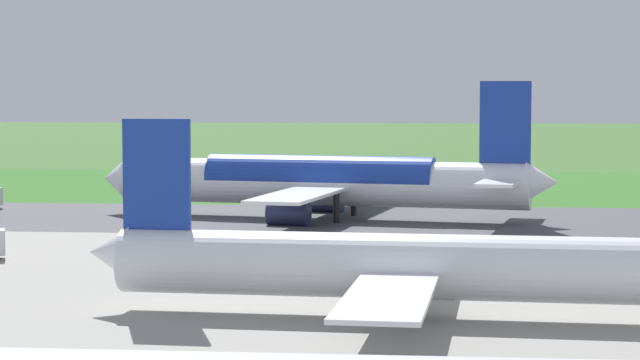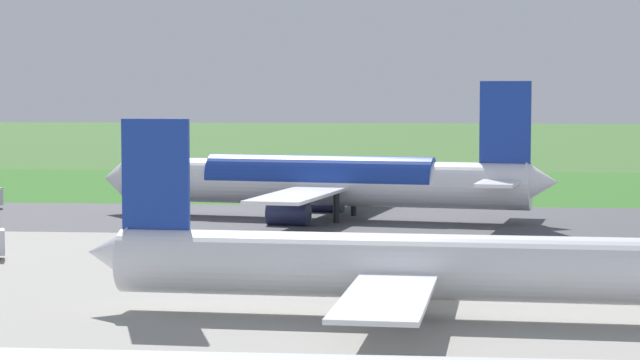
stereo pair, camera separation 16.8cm
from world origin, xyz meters
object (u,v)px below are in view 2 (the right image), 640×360
(no_stopping_sign, at_px, (385,180))
(airliner_parked_mid, at_px, (411,265))
(airliner_main, at_px, (323,181))
(traffic_cone_orange, at_px, (355,186))
(service_car_ops, at_px, (494,259))

(no_stopping_sign, bearing_deg, airliner_parked_mid, 93.24)
(airliner_main, distance_m, traffic_cone_orange, 44.20)
(airliner_main, relative_size, no_stopping_sign, 22.23)
(service_car_ops, xyz_separation_m, no_stopping_sign, (12.27, -80.08, 0.60))
(airliner_main, bearing_deg, no_stopping_sign, -97.31)
(service_car_ops, relative_size, traffic_cone_orange, 8.24)
(airliner_parked_mid, distance_m, service_car_ops, 23.60)
(no_stopping_sign, bearing_deg, airliner_main, 82.69)
(airliner_main, bearing_deg, airliner_parked_mid, 100.52)
(airliner_parked_mid, distance_m, traffic_cone_orange, 104.97)
(airliner_parked_mid, relative_size, no_stopping_sign, 18.28)
(airliner_parked_mid, bearing_deg, no_stopping_sign, -86.76)
(airliner_main, relative_size, traffic_cone_orange, 98.06)
(airliner_main, xyz_separation_m, service_car_ops, (-17.68, 37.85, -3.51))
(traffic_cone_orange, bearing_deg, no_stopping_sign, 159.18)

